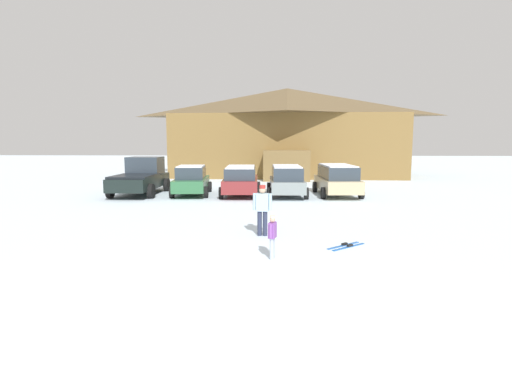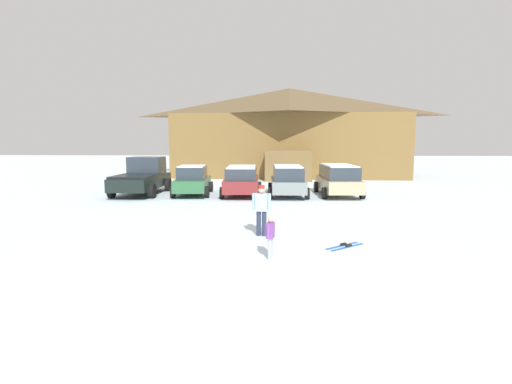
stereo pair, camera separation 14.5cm
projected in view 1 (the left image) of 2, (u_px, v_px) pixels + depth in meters
ground at (185, 305)px, 7.54m from camera, size 160.00×160.00×0.00m
ski_lodge at (287, 132)px, 36.46m from camera, size 20.56×12.19×7.84m
parked_green_coupe at (192, 180)px, 22.94m from camera, size 2.33×4.36×1.71m
parked_maroon_van at (241, 180)px, 22.80m from camera, size 2.37×4.72×1.67m
parked_grey_wagon at (287, 180)px, 22.45m from camera, size 2.25×4.30×1.73m
parked_beige_suv at (337, 179)px, 22.75m from camera, size 2.42×4.86×1.76m
pickup_truck at (141, 177)px, 23.39m from camera, size 2.53×5.33×2.15m
skier_child_in_purple_jacket at (272, 235)px, 10.41m from camera, size 0.23×0.42×1.16m
skier_adult_in_blue_parka at (262, 207)px, 12.98m from camera, size 0.62×0.27×1.67m
pair_of_skis at (346, 246)px, 11.74m from camera, size 1.22×1.09×0.08m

